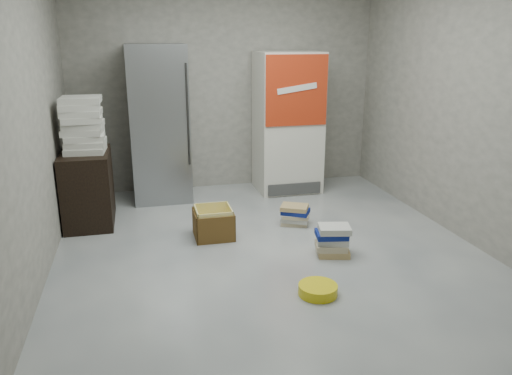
{
  "coord_description": "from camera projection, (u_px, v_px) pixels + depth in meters",
  "views": [
    {
      "loc": [
        -1.16,
        -4.08,
        1.99
      ],
      "look_at": [
        -0.01,
        0.7,
        0.49
      ],
      "focal_mm": 35.0,
      "sensor_mm": 36.0,
      "label": 1
    }
  ],
  "objects": [
    {
      "name": "ground",
      "position": [
        275.0,
        259.0,
        4.63
      ],
      "size": [
        5.0,
        5.0,
        0.0
      ],
      "primitive_type": "plane",
      "color": "#BABAB5",
      "rests_on": "ground"
    },
    {
      "name": "phonebook_stack_side",
      "position": [
        295.0,
        215.0,
        5.45
      ],
      "size": [
        0.37,
        0.35,
        0.22
      ],
      "rotation": [
        0.0,
        0.0,
        -0.42
      ],
      "color": "tan",
      "rests_on": "ground"
    },
    {
      "name": "room_shell",
      "position": [
        277.0,
        60.0,
        4.1
      ],
      "size": [
        4.04,
        5.04,
        2.82
      ],
      "color": "#A19B91",
      "rests_on": "ground"
    },
    {
      "name": "cardboard_box",
      "position": [
        214.0,
        225.0,
        5.11
      ],
      "size": [
        0.39,
        0.39,
        0.32
      ],
      "rotation": [
        0.0,
        0.0,
        0.0
      ],
      "color": "yellow",
      "rests_on": "ground"
    },
    {
      "name": "wood_shelf",
      "position": [
        88.0,
        188.0,
        5.43
      ],
      "size": [
        0.5,
        0.8,
        0.8
      ],
      "primitive_type": "cube",
      "color": "black",
      "rests_on": "ground"
    },
    {
      "name": "bucket_lid",
      "position": [
        318.0,
        290.0,
        3.99
      ],
      "size": [
        0.39,
        0.39,
        0.08
      ],
      "primitive_type": "cylinder",
      "rotation": [
        0.0,
        0.0,
        0.27
      ],
      "color": "yellow",
      "rests_on": "ground"
    },
    {
      "name": "coke_cooler",
      "position": [
        288.0,
        122.0,
        6.51
      ],
      "size": [
        0.8,
        0.73,
        1.8
      ],
      "color": "silver",
      "rests_on": "ground"
    },
    {
      "name": "phonebook_stack_main",
      "position": [
        333.0,
        240.0,
        4.68
      ],
      "size": [
        0.36,
        0.32,
        0.29
      ],
      "rotation": [
        0.0,
        0.0,
        -0.22
      ],
      "color": "tan",
      "rests_on": "ground"
    },
    {
      "name": "steel_fridge",
      "position": [
        159.0,
        124.0,
        6.13
      ],
      "size": [
        0.7,
        0.72,
        1.9
      ],
      "color": "#96989D",
      "rests_on": "ground"
    },
    {
      "name": "supply_box_stack",
      "position": [
        83.0,
        125.0,
        5.23
      ],
      "size": [
        0.44,
        0.44,
        0.58
      ],
      "color": "silver",
      "rests_on": "wood_shelf"
    }
  ]
}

